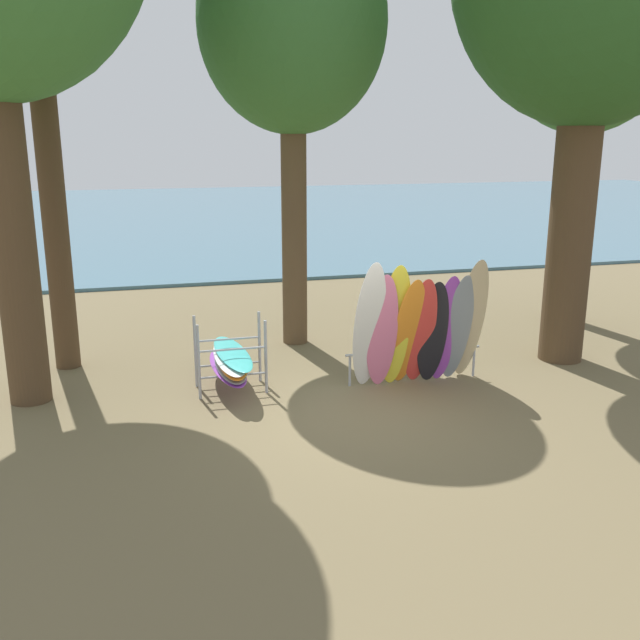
% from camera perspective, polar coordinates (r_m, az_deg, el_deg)
% --- Properties ---
extents(ground_plane, '(80.00, 80.00, 0.00)m').
position_cam_1_polar(ground_plane, '(11.00, 3.08, -7.64)').
color(ground_plane, brown).
extents(lake_water, '(80.00, 36.00, 0.10)m').
position_cam_1_polar(lake_water, '(38.18, -9.98, 8.40)').
color(lake_water, '#477084').
rests_on(lake_water, ground).
extents(tree_mid_behind, '(3.80, 3.80, 8.55)m').
position_cam_1_polar(tree_mid_behind, '(17.00, 21.00, 21.01)').
color(tree_mid_behind, '#42301E').
rests_on(tree_mid_behind, ground).
extents(tree_far_right_back, '(3.55, 3.55, 8.25)m').
position_cam_1_polar(tree_far_right_back, '(14.22, -2.25, 22.58)').
color(tree_far_right_back, brown).
rests_on(tree_far_right_back, ground).
extents(leaning_board_pile, '(2.45, 0.81, 2.27)m').
position_cam_1_polar(leaning_board_pile, '(11.99, 8.05, -0.71)').
color(leaning_board_pile, white).
rests_on(leaning_board_pile, ground).
extents(board_storage_rack, '(1.15, 2.13, 1.25)m').
position_cam_1_polar(board_storage_rack, '(11.94, -7.24, -3.22)').
color(board_storage_rack, '#9EA0A5').
rests_on(board_storage_rack, ground).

